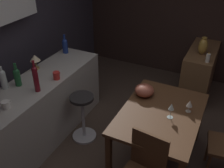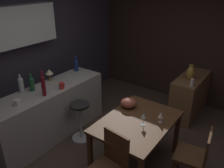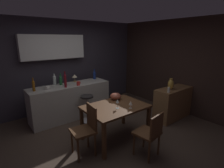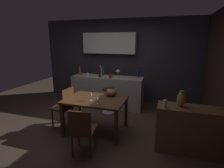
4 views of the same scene
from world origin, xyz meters
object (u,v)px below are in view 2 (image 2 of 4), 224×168
object	(u,v)px
wine_bottle_clear	(21,84)
chair_near_window	(110,165)
dining_table	(137,126)
chair_by_doorway	(196,155)
cup_white	(17,102)
wine_glass_right	(161,116)
bar_stool	(81,121)
wine_glass_left	(143,116)
sideboard_cabinet	(189,95)
wine_bottle_cobalt	(76,65)
fruit_bowl	(129,103)
wine_bottle_ruby	(43,85)
counter_lamp	(49,72)
cup_red	(62,86)
pillar_candle_tall	(192,82)
wine_bottle_green	(32,83)
vase_brass	(190,73)

from	to	relation	value
wine_bottle_clear	chair_near_window	bearing A→B (deg)	-94.44
dining_table	chair_by_doorway	size ratio (longest dim) A/B	1.48
cup_white	wine_glass_right	bearing A→B (deg)	-59.73
bar_stool	wine_glass_left	bearing A→B (deg)	-88.78
sideboard_cabinet	wine_glass_left	world-z (taller)	wine_glass_left
chair_near_window	wine_bottle_cobalt	distance (m)	2.28
cup_white	fruit_bowl	bearing A→B (deg)	-46.49
wine_bottle_ruby	counter_lamp	bearing A→B (deg)	41.57
wine_glass_left	cup_red	size ratio (longest dim) A/B	1.58
bar_stool	pillar_candle_tall	bearing A→B (deg)	-41.85
cup_red	wine_bottle_ruby	bearing A→B (deg)	174.43
wine_bottle_ruby	bar_stool	bearing A→B (deg)	-43.31
wine_glass_right	wine_bottle_green	distance (m)	2.08
sideboard_cabinet	fruit_bowl	bearing A→B (deg)	163.88
wine_glass_left	wine_bottle_green	size ratio (longest dim) A/B	0.63
chair_near_window	fruit_bowl	size ratio (longest dim) A/B	3.81
wine_bottle_ruby	wine_bottle_clear	bearing A→B (deg)	107.57
wine_bottle_cobalt	wine_bottle_green	bearing A→B (deg)	-178.16
chair_near_window	wine_bottle_ruby	world-z (taller)	wine_bottle_ruby
wine_glass_left	wine_bottle_ruby	size ratio (longest dim) A/B	0.47
wine_bottle_clear	wine_bottle_cobalt	distance (m)	1.18
chair_by_doorway	cup_white	world-z (taller)	cup_white
chair_by_doorway	wine_glass_left	bearing A→B (deg)	102.53
wine_bottle_clear	vase_brass	xyz separation A→B (m)	(2.25, -1.95, -0.08)
cup_red	vase_brass	world-z (taller)	vase_brass
wine_glass_left	fruit_bowl	world-z (taller)	wine_glass_left
dining_table	wine_glass_right	xyz separation A→B (m)	(0.15, -0.28, 0.20)
wine_glass_left	wine_bottle_ruby	bearing A→B (deg)	105.00
dining_table	wine_bottle_clear	distance (m)	1.93
wine_glass_left	wine_bottle_clear	xyz separation A→B (m)	(-0.53, 1.91, 0.16)
wine_bottle_clear	cup_white	size ratio (longest dim) A/B	2.38
wine_bottle_clear	wine_bottle_cobalt	xyz separation A→B (m)	(1.18, -0.07, -0.01)
wine_glass_right	cup_white	xyz separation A→B (m)	(-1.03, 1.76, 0.09)
dining_table	vase_brass	size ratio (longest dim) A/B	4.41
chair_near_window	wine_glass_left	world-z (taller)	same
counter_lamp	cup_red	bearing A→B (deg)	-104.01
wine_bottle_ruby	vase_brass	bearing A→B (deg)	-36.21
chair_by_doorway	counter_lamp	distance (m)	2.68
bar_stool	cup_red	distance (m)	0.67
wine_bottle_green	cup_white	distance (m)	0.48
wine_glass_left	wine_bottle_green	xyz separation A→B (m)	(-0.41, 1.81, 0.15)
wine_glass_right	wine_bottle_clear	world-z (taller)	wine_bottle_clear
pillar_candle_tall	cup_red	bearing A→B (deg)	132.78
bar_stool	wine_bottle_ruby	world-z (taller)	wine_bottle_ruby
fruit_bowl	wine_bottle_ruby	bearing A→B (deg)	122.60
wine_bottle_green	fruit_bowl	bearing A→B (deg)	-63.23
wine_bottle_clear	wine_bottle_cobalt	bearing A→B (deg)	-3.27
cup_white	wine_bottle_clear	bearing A→B (deg)	47.31
wine_bottle_cobalt	cup_red	xyz separation A→B (m)	(-0.72, -0.36, -0.08)
fruit_bowl	cup_red	size ratio (longest dim) A/B	2.05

